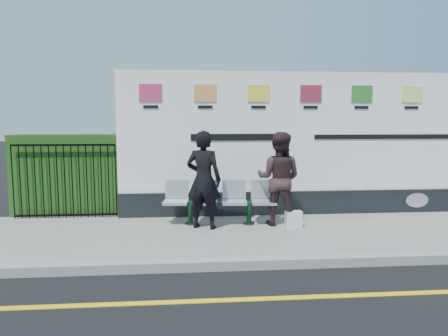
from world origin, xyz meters
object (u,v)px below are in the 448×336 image
bench (220,212)px  woman_left (204,180)px  woman_right (279,179)px  billboard (308,153)px

bench → woman_left: bearing=-137.4°
woman_left → woman_right: bearing=-154.2°
billboard → woman_left: 2.53m
billboard → bench: size_ratio=3.72×
billboard → woman_right: (-0.83, -0.90, -0.41)m
billboard → bench: (-1.96, -0.79, -1.07)m
bench → woman_right: 1.31m
bench → woman_left: size_ratio=1.18×
billboard → woman_left: billboard is taller
billboard → woman_right: 1.29m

